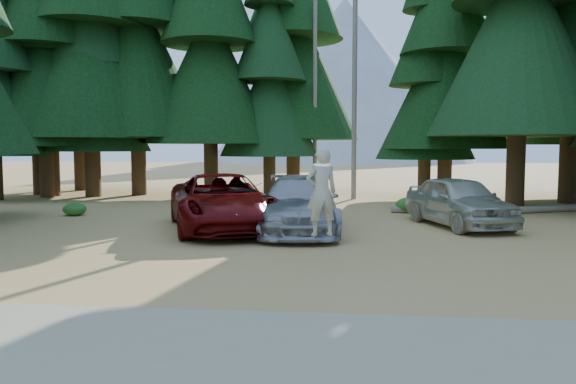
% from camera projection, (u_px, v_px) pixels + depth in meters
% --- Properties ---
extents(ground, '(160.00, 160.00, 0.00)m').
position_uv_depth(ground, '(327.00, 255.00, 13.28)').
color(ground, tan).
rests_on(ground, ground).
extents(gravel_strip, '(26.00, 3.50, 0.01)m').
position_uv_depth(gravel_strip, '(309.00, 355.00, 6.84)').
color(gravel_strip, tan).
rests_on(gravel_strip, ground).
extents(forest_belt_north, '(36.00, 7.00, 22.00)m').
position_uv_depth(forest_belt_north, '(337.00, 198.00, 28.15)').
color(forest_belt_north, black).
rests_on(forest_belt_north, ground).
extents(snag_front, '(0.24, 0.24, 12.00)m').
position_uv_depth(snag_front, '(355.00, 75.00, 27.10)').
color(snag_front, '#6A6255').
rests_on(snag_front, ground).
extents(snag_back, '(0.20, 0.20, 10.00)m').
position_uv_depth(snag_back, '(315.00, 99.00, 28.87)').
color(snag_back, '#6A6255').
rests_on(snag_back, ground).
extents(mountain_peak, '(48.00, 50.00, 28.00)m').
position_uv_depth(mountain_peak, '(330.00, 90.00, 100.01)').
color(mountain_peak, gray).
rests_on(mountain_peak, ground).
extents(red_pickup, '(4.81, 6.80, 1.72)m').
position_uv_depth(red_pickup, '(222.00, 202.00, 17.23)').
color(red_pickup, '#580708').
rests_on(red_pickup, ground).
extents(silver_minivan_center, '(2.76, 5.82, 1.64)m').
position_uv_depth(silver_minivan_center, '(299.00, 204.00, 16.86)').
color(silver_minivan_center, '#A3A6AB').
rests_on(silver_minivan_center, ground).
extents(silver_minivan_right, '(3.30, 5.16, 1.63)m').
position_uv_depth(silver_minivan_right, '(459.00, 201.00, 17.95)').
color(silver_minivan_right, beige).
rests_on(silver_minivan_right, ground).
extents(frisbee_player, '(0.80, 0.65, 1.89)m').
position_uv_depth(frisbee_player, '(322.00, 192.00, 12.12)').
color(frisbee_player, beige).
rests_on(frisbee_player, ground).
extents(log_left, '(4.47, 1.05, 0.32)m').
position_uv_depth(log_left, '(256.00, 208.00, 21.80)').
color(log_left, '#6A6255').
rests_on(log_left, ground).
extents(log_mid, '(2.99, 0.26, 0.25)m').
position_uv_depth(log_mid, '(431.00, 210.00, 21.55)').
color(log_mid, '#6A6255').
rests_on(log_mid, ground).
extents(log_right, '(4.03, 1.99, 0.27)m').
position_uv_depth(log_right, '(547.00, 209.00, 21.83)').
color(log_right, '#6A6255').
rests_on(log_right, ground).
extents(shrub_far_left, '(1.13, 1.13, 0.62)m').
position_uv_depth(shrub_far_left, '(228.00, 202.00, 22.69)').
color(shrub_far_left, '#27611D').
rests_on(shrub_far_left, ground).
extents(shrub_left, '(0.82, 0.82, 0.45)m').
position_uv_depth(shrub_left, '(208.00, 205.00, 22.67)').
color(shrub_left, '#27611D').
rests_on(shrub_left, ground).
extents(shrub_center_left, '(1.18, 1.18, 0.65)m').
position_uv_depth(shrub_center_left, '(233.00, 200.00, 23.38)').
color(shrub_center_left, '#27611D').
rests_on(shrub_center_left, ground).
extents(shrub_center_right, '(0.99, 0.99, 0.55)m').
position_uv_depth(shrub_center_right, '(293.00, 204.00, 22.30)').
color(shrub_center_right, '#27611D').
rests_on(shrub_center_right, ground).
extents(shrub_right, '(1.08, 1.08, 0.59)m').
position_uv_depth(shrub_right, '(410.00, 205.00, 21.82)').
color(shrub_right, '#27611D').
rests_on(shrub_right, ground).
extents(shrub_far_right, '(1.21, 1.21, 0.66)m').
position_uv_depth(shrub_far_right, '(486.00, 202.00, 22.49)').
color(shrub_far_right, '#27611D').
rests_on(shrub_far_right, ground).
extents(shrub_edge_west, '(0.86, 0.86, 0.47)m').
position_uv_depth(shrub_edge_west, '(75.00, 209.00, 20.87)').
color(shrub_edge_west, '#27611D').
rests_on(shrub_edge_west, ground).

